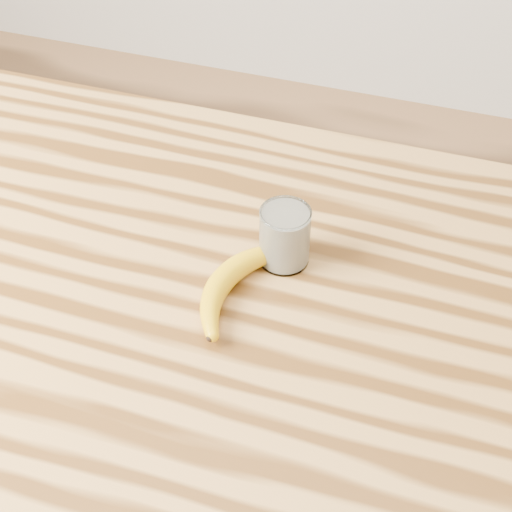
% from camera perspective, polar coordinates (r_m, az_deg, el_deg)
% --- Properties ---
extents(table, '(1.20, 0.80, 0.90)m').
position_cam_1_polar(table, '(1.09, -3.15, -6.68)').
color(table, '#AC793C').
rests_on(table, ground).
extents(smoothie_glass, '(0.07, 0.07, 0.09)m').
position_cam_1_polar(smoothie_glass, '(0.99, 2.31, 1.60)').
color(smoothie_glass, white).
rests_on(smoothie_glass, table).
extents(banana, '(0.18, 0.30, 0.03)m').
position_cam_1_polar(banana, '(0.97, -2.35, -1.54)').
color(banana, '#D29B0B').
rests_on(banana, table).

